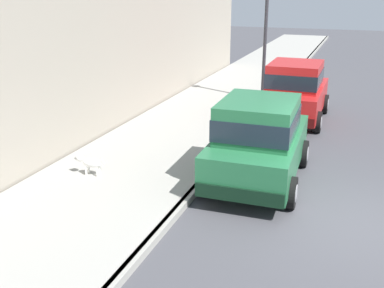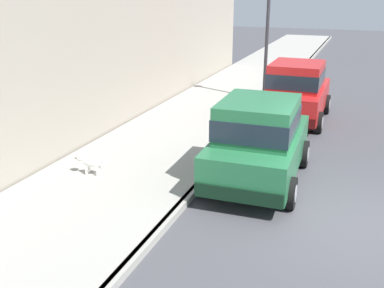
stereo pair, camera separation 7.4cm
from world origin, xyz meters
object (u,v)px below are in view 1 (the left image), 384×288
object	(u,v)px
car_green_hatchback	(258,140)
car_red_hatchback	(295,91)
dog_white	(90,162)
street_lamp	(266,22)

from	to	relation	value
car_green_hatchback	car_red_hatchback	distance (m)	5.16
car_red_hatchback	dog_white	world-z (taller)	car_red_hatchback
car_red_hatchback	dog_white	size ratio (longest dim) A/B	5.03
car_green_hatchback	car_red_hatchback	bearing A→B (deg)	89.94
car_green_hatchback	street_lamp	distance (m)	7.44
car_green_hatchback	car_red_hatchback	xyz separation A→B (m)	(0.01, 5.16, 0.00)
dog_white	car_red_hatchback	bearing A→B (deg)	61.42
car_red_hatchback	car_green_hatchback	bearing A→B (deg)	-90.06
car_green_hatchback	street_lamp	xyz separation A→B (m)	(-1.41, 7.05, 1.93)
street_lamp	car_red_hatchback	bearing A→B (deg)	-53.16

